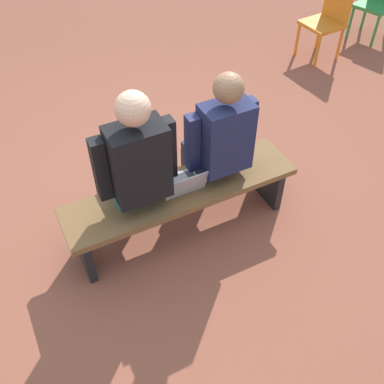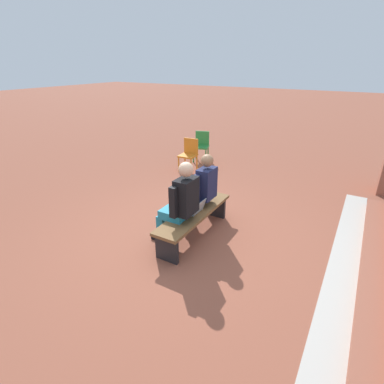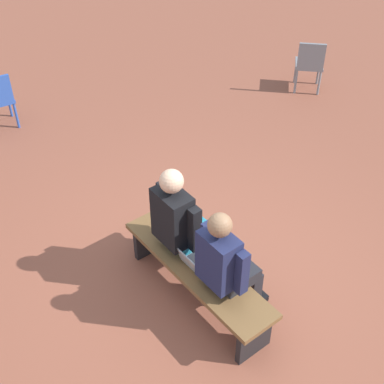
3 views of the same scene
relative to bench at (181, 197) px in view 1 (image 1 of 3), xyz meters
The scene contains 6 objects.
ground_plane 0.41m from the bench, 71.92° to the right, with size 60.00×60.00×0.00m, color brown.
bench is the anchor object (origin of this frame).
person_student 0.49m from the bench, 168.60° to the right, with size 0.54×0.68×1.34m.
person_adult 0.50m from the bench, 12.41° to the right, with size 0.57×0.72×1.39m.
laptop 0.15m from the bench, 97.21° to the left, with size 0.32×0.29×0.21m.
plastic_chair_near_bench_right 3.32m from the bench, 147.58° to the right, with size 0.45×0.45×0.84m.
Camera 1 is at (0.94, 2.35, 2.79)m, focal length 42.00 mm.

